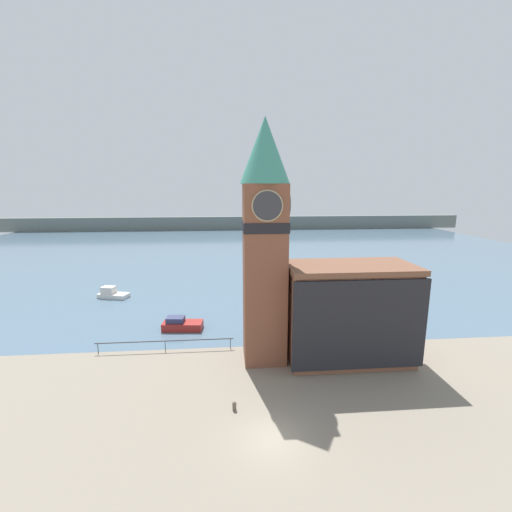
{
  "coord_description": "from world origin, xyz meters",
  "views": [
    {
      "loc": [
        -2.64,
        -19.33,
        16.09
      ],
      "look_at": [
        -0.31,
        8.1,
        10.55
      ],
      "focal_mm": 24.0,
      "sensor_mm": 36.0,
      "label": 1
    }
  ],
  "objects_px": {
    "clock_tower": "(265,238)",
    "mooring_bollard_near": "(234,405)",
    "pier_building": "(349,312)",
    "boat_near": "(182,324)",
    "boat_far": "(112,294)"
  },
  "relations": [
    {
      "from": "clock_tower",
      "to": "mooring_bollard_near",
      "type": "xyz_separation_m",
      "value": [
        -3.03,
        -7.62,
        -11.32
      ]
    },
    {
      "from": "clock_tower",
      "to": "mooring_bollard_near",
      "type": "height_order",
      "value": "clock_tower"
    },
    {
      "from": "clock_tower",
      "to": "boat_near",
      "type": "height_order",
      "value": "clock_tower"
    },
    {
      "from": "clock_tower",
      "to": "pier_building",
      "type": "distance_m",
      "value": 10.6
    },
    {
      "from": "clock_tower",
      "to": "boat_near",
      "type": "xyz_separation_m",
      "value": [
        -8.76,
        7.52,
        -11.1
      ]
    },
    {
      "from": "pier_building",
      "to": "clock_tower",
      "type": "bearing_deg",
      "value": 174.69
    },
    {
      "from": "clock_tower",
      "to": "pier_building",
      "type": "xyz_separation_m",
      "value": [
        7.87,
        -0.73,
        -7.06
      ]
    },
    {
      "from": "pier_building",
      "to": "mooring_bollard_near",
      "type": "relative_size",
      "value": 17.54
    },
    {
      "from": "pier_building",
      "to": "boat_near",
      "type": "xyz_separation_m",
      "value": [
        -16.63,
        8.25,
        -4.04
      ]
    },
    {
      "from": "clock_tower",
      "to": "boat_near",
      "type": "relative_size",
      "value": 4.72
    },
    {
      "from": "boat_near",
      "to": "boat_far",
      "type": "height_order",
      "value": "boat_far"
    },
    {
      "from": "clock_tower",
      "to": "pier_building",
      "type": "bearing_deg",
      "value": -5.31
    },
    {
      "from": "boat_near",
      "to": "mooring_bollard_near",
      "type": "distance_m",
      "value": 16.2
    },
    {
      "from": "clock_tower",
      "to": "boat_near",
      "type": "distance_m",
      "value": 16.02
    },
    {
      "from": "clock_tower",
      "to": "boat_near",
      "type": "bearing_deg",
      "value": 139.37
    }
  ]
}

